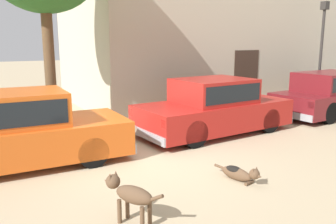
{
  "coord_description": "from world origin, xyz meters",
  "views": [
    {
      "loc": [
        -3.12,
        -6.28,
        2.42
      ],
      "look_at": [
        0.62,
        0.2,
        0.9
      ],
      "focal_mm": 37.57,
      "sensor_mm": 36.0,
      "label": 1
    }
  ],
  "objects": [
    {
      "name": "parked_sedan_third",
      "position": [
        7.32,
        0.97,
        0.71
      ],
      "size": [
        4.71,
        1.96,
        1.42
      ],
      "rotation": [
        0.0,
        0.0,
        0.06
      ],
      "color": "maroon",
      "rests_on": "ground_plane"
    },
    {
      "name": "parked_sedan_nearest",
      "position": [
        -2.39,
        0.91,
        0.72
      ],
      "size": [
        4.48,
        1.88,
        1.47
      ],
      "rotation": [
        0.0,
        0.0,
        -0.04
      ],
      "color": "#D15619",
      "rests_on": "ground_plane"
    },
    {
      "name": "ground_plane",
      "position": [
        0.0,
        0.0,
        0.0
      ],
      "size": [
        80.0,
        80.0,
        0.0
      ],
      "primitive_type": "plane",
      "color": "tan"
    },
    {
      "name": "street_lamp",
      "position": [
        8.07,
        2.08,
        2.42
      ],
      "size": [
        0.22,
        0.22,
        3.78
      ],
      "color": "#2D2B28",
      "rests_on": "ground_plane"
    },
    {
      "name": "stray_dog_spotted",
      "position": [
        -1.38,
        -2.24,
        0.42
      ],
      "size": [
        0.53,
        0.92,
        0.66
      ],
      "rotation": [
        0.0,
        0.0,
        2.05
      ],
      "color": "brown",
      "rests_on": "ground_plane"
    },
    {
      "name": "parked_sedan_second",
      "position": [
        2.5,
        1.02,
        0.71
      ],
      "size": [
        4.41,
        2.01,
        1.45
      ],
      "rotation": [
        0.0,
        0.0,
        0.06
      ],
      "color": "#AD1E19",
      "rests_on": "ground_plane"
    },
    {
      "name": "stray_dog_tan",
      "position": [
        0.87,
        -1.86,
        0.14
      ],
      "size": [
        0.33,
        1.0,
        0.34
      ],
      "rotation": [
        0.0,
        0.0,
        4.93
      ],
      "color": "brown",
      "rests_on": "ground_plane"
    }
  ]
}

